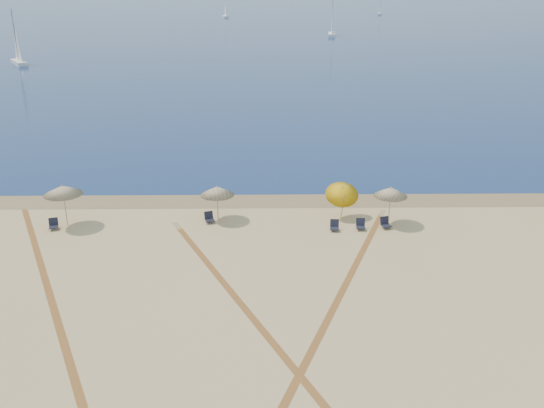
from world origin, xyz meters
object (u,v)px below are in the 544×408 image
at_px(sailboat_2, 17,48).
at_px(sailboat_0, 332,24).
at_px(chair_5, 385,223).
at_px(chair_1, 54,224).
at_px(sailboat_1, 380,7).
at_px(umbrella_3, 342,192).
at_px(chair_3, 334,226).
at_px(sailboat_3, 225,10).
at_px(chair_4, 361,225).
at_px(umbrella_2, 217,191).
at_px(umbrella_4, 391,192).
at_px(chair_2, 209,218).
at_px(umbrella_1, 63,190).

bearing_deg(sailboat_2, sailboat_0, 4.70).
bearing_deg(chair_5, sailboat_0, 68.41).
distance_m(chair_1, sailboat_1, 181.03).
distance_m(umbrella_3, chair_3, 2.47).
bearing_deg(sailboat_2, chair_3, -89.20).
bearing_deg(sailboat_3, chair_4, -93.56).
xyz_separation_m(umbrella_3, chair_1, (-17.39, -1.48, -1.45)).
bearing_deg(umbrella_3, sailboat_0, 84.22).
relative_size(umbrella_3, chair_1, 3.34).
relative_size(umbrella_2, sailboat_1, 0.30).
relative_size(umbrella_2, sailboat_0, 0.25).
bearing_deg(umbrella_4, chair_4, -155.52).
relative_size(umbrella_2, chair_3, 3.38).
height_order(chair_2, sailboat_2, sailboat_2).
relative_size(umbrella_3, chair_4, 3.81).
bearing_deg(sailboat_1, umbrella_1, -94.76).
height_order(umbrella_4, sailboat_1, sailboat_1).
relative_size(umbrella_2, chair_5, 2.93).
relative_size(umbrella_2, sailboat_3, 0.29).
xyz_separation_m(chair_5, sailboat_3, (-19.19, 161.67, 2.03)).
height_order(chair_3, sailboat_1, sailboat_1).
height_order(umbrella_2, sailboat_1, sailboat_1).
bearing_deg(sailboat_2, chair_4, -88.20).
xyz_separation_m(umbrella_1, chair_5, (19.21, -0.65, -1.97)).
xyz_separation_m(umbrella_2, chair_4, (8.62, -1.61, -1.60)).
bearing_deg(umbrella_2, chair_3, -13.91).
xyz_separation_m(chair_3, sailboat_1, (34.52, 174.02, 1.96)).
xyz_separation_m(umbrella_3, sailboat_1, (33.88, 172.13, 0.50)).
height_order(chair_3, chair_5, chair_5).
xyz_separation_m(umbrella_4, sailboat_3, (-19.51, 161.04, 0.26)).
height_order(umbrella_4, chair_1, umbrella_4).
xyz_separation_m(chair_4, sailboat_1, (32.94, 173.89, 1.95)).
bearing_deg(sailboat_1, umbrella_3, -89.58).
xyz_separation_m(umbrella_1, sailboat_3, (0.02, 161.03, 0.06)).
bearing_deg(sailboat_1, chair_3, -89.66).
bearing_deg(sailboat_1, chair_5, -88.70).
xyz_separation_m(chair_3, sailboat_2, (-43.52, 65.50, 2.32)).
relative_size(umbrella_1, sailboat_0, 0.29).
height_order(umbrella_4, sailboat_2, sailboat_2).
relative_size(chair_1, sailboat_2, 0.09).
relative_size(umbrella_1, sailboat_2, 0.30).
xyz_separation_m(umbrella_3, sailboat_0, (10.69, 105.69, 1.00)).
height_order(umbrella_2, sailboat_0, sailboat_0).
bearing_deg(chair_1, umbrella_2, -8.43).
height_order(umbrella_2, sailboat_2, sailboat_2).
bearing_deg(umbrella_4, sailboat_3, 96.91).
bearing_deg(umbrella_3, umbrella_4, -18.49).
distance_m(umbrella_2, chair_5, 10.35).
bearing_deg(umbrella_2, sailboat_0, 80.16).
bearing_deg(chair_5, sailboat_3, 79.57).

